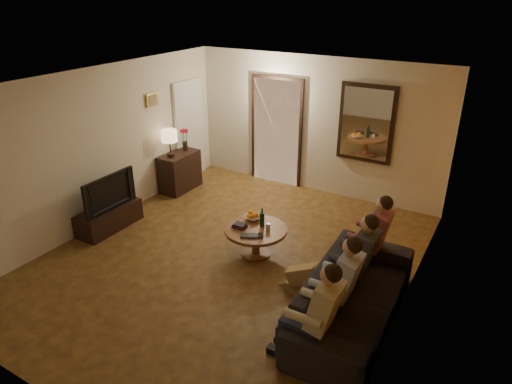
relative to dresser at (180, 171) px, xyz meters
The scene contains 33 objects.
floor 2.82m from the dresser, 36.38° to the right, with size 5.00×6.00×0.01m, color #492D13.
ceiling 3.57m from the dresser, 36.38° to the right, with size 5.00×6.00×0.01m, color white.
back_wall 2.78m from the dresser, 30.82° to the left, with size 5.00×0.02×2.60m, color beige.
front_wall 5.25m from the dresser, 64.22° to the right, with size 5.00×0.02×2.60m, color beige.
left_wall 1.91m from the dresser, 98.58° to the right, with size 0.02×6.00×2.60m, color beige.
right_wall 5.12m from the dresser, 19.24° to the right, with size 0.02×6.00×2.60m, color beige.
orange_accent 5.11m from the dresser, 19.27° to the right, with size 0.01×6.00×2.60m, color #BE7D20.
kitchen_doorway 2.08m from the dresser, 42.37° to the left, with size 1.00×0.06×2.10m, color #FFE0A5.
door_trim 2.07m from the dresser, 42.15° to the left, with size 1.12×0.04×2.22m, color black.
fridge_glimpse 2.22m from the dresser, 37.99° to the left, with size 0.45×0.03×1.70m, color silver.
mirror_frame 3.68m from the dresser, 21.84° to the left, with size 1.00×0.05×1.40m, color black.
mirror_glass 3.67m from the dresser, 21.38° to the left, with size 0.86×0.02×1.26m, color white.
white_door 0.93m from the dresser, 108.10° to the left, with size 0.06×0.85×2.04m, color white.
framed_art 1.53m from the dresser, 121.61° to the right, with size 0.03×0.28×0.24m, color #B28C33.
art_canvas 1.53m from the dresser, 119.83° to the right, with size 0.01×0.22×0.18m, color brown.
dresser is the anchor object (origin of this frame).
table_lamp 0.68m from the dresser, 90.00° to the right, with size 0.30×0.30×0.54m, color beige, non-canonical shape.
flower_vase 0.63m from the dresser, 90.00° to the left, with size 0.14×0.14×0.44m, color #B51320, non-canonical shape.
tv_stand 1.88m from the dresser, 90.00° to the right, with size 0.45×1.12×0.37m, color black.
tv 1.89m from the dresser, 90.00° to the right, with size 0.14×1.04×0.60m, color black.
sofa 4.75m from the dresser, 25.05° to the right, with size 0.94×2.40×0.70m, color black.
person_a 5.12m from the dresser, 34.71° to the right, with size 0.60×0.40×1.20m, color tan, non-canonical shape.
person_b 4.80m from the dresser, 28.81° to the right, with size 0.60×0.40×1.20m, color tan, non-canonical shape.
person_c 4.54m from the dresser, 22.16° to the right, with size 0.60×0.40×1.20m, color tan, non-canonical shape.
person_d 4.35m from the dresser, 14.81° to the right, with size 0.60×0.40×1.20m, color tan, non-canonical shape.
dog 4.02m from the dresser, 27.34° to the right, with size 0.56×0.24×0.56m, color #936A44, non-canonical shape.
coffee_table 2.87m from the dresser, 27.88° to the right, with size 0.93×0.93×0.45m, color brown.
bowl 2.61m from the dresser, 25.45° to the right, with size 0.26×0.26×0.06m, color white.
oranges 2.62m from the dresser, 25.45° to the right, with size 0.20×0.20×0.08m, color orange, non-canonical shape.
wine_bottle 2.88m from the dresser, 25.64° to the right, with size 0.07×0.07×0.31m, color black, non-canonical shape.
wine_glass 3.01m from the dresser, 25.43° to the right, with size 0.06×0.06×0.10m, color silver.
book_stack 2.73m from the dresser, 31.90° to the right, with size 0.20×0.15×0.07m, color black, non-canonical shape.
laptop 3.10m from the dresser, 31.59° to the right, with size 0.33×0.21×0.03m, color black.
Camera 1 is at (3.29, -4.79, 3.74)m, focal length 32.00 mm.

